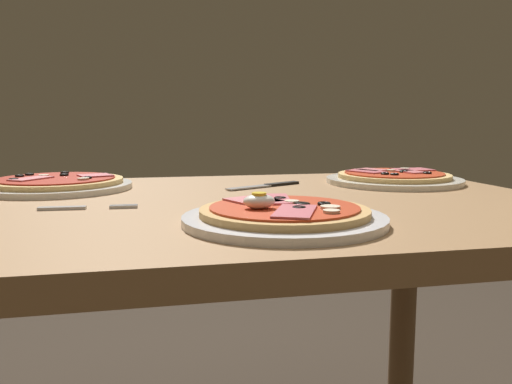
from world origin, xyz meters
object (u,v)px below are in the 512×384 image
(dining_table, at_px, (230,260))
(pizza_across_right, at_px, (56,184))
(pizza_foreground, at_px, (284,215))
(fork, at_px, (80,208))
(pizza_across_left, at_px, (394,178))
(knife, at_px, (269,185))

(dining_table, xyz_separation_m, pizza_across_right, (-0.33, 0.23, 0.12))
(pizza_foreground, bearing_deg, fork, 147.38)
(pizza_across_left, distance_m, fork, 0.70)
(pizza_across_left, height_order, knife, pizza_across_left)
(pizza_foreground, relative_size, pizza_across_right, 0.93)
(fork, bearing_deg, pizza_across_right, 105.84)
(pizza_foreground, height_order, fork, pizza_foreground)
(pizza_across_left, bearing_deg, pizza_across_right, 176.20)
(fork, bearing_deg, pizza_foreground, -32.62)
(pizza_across_left, height_order, fork, pizza_across_left)
(fork, bearing_deg, dining_table, 9.30)
(pizza_across_left, relative_size, pizza_across_right, 1.00)
(knife, bearing_deg, pizza_across_right, 173.50)
(dining_table, height_order, knife, knife)
(pizza_foreground, distance_m, fork, 0.35)
(dining_table, xyz_separation_m, knife, (0.12, 0.18, 0.12))
(fork, bearing_deg, pizza_across_left, 18.13)
(dining_table, distance_m, fork, 0.28)
(pizza_across_left, xyz_separation_m, pizza_across_right, (-0.74, 0.05, 0.00))
(fork, xyz_separation_m, knife, (0.37, 0.22, 0.00))
(pizza_foreground, distance_m, pizza_across_left, 0.55)
(dining_table, relative_size, pizza_across_left, 3.94)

